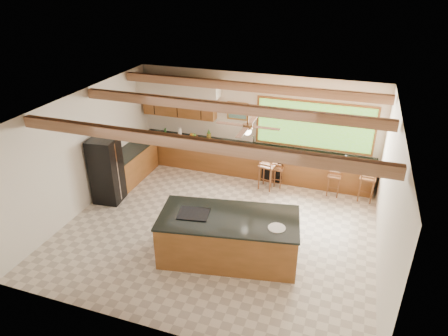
% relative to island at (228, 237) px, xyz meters
% --- Properties ---
extents(ground, '(7.20, 7.20, 0.00)m').
position_rel_island_xyz_m(ground, '(-0.54, 0.97, -0.51)').
color(ground, beige).
rests_on(ground, ground).
extents(room_shell, '(7.27, 6.54, 3.02)m').
position_rel_island_xyz_m(room_shell, '(-0.71, 1.62, 1.71)').
color(room_shell, beige).
rests_on(room_shell, ground).
extents(counter_run, '(7.12, 3.10, 1.24)m').
position_rel_island_xyz_m(counter_run, '(-1.36, 3.49, -0.04)').
color(counter_run, brown).
rests_on(counter_run, ground).
extents(island, '(3.10, 1.85, 1.03)m').
position_rel_island_xyz_m(island, '(0.00, 0.00, 0.00)').
color(island, brown).
rests_on(island, ground).
extents(refrigerator, '(0.75, 0.74, 1.77)m').
position_rel_island_xyz_m(refrigerator, '(-3.76, 1.23, 0.38)').
color(refrigerator, black).
rests_on(refrigerator, ground).
extents(bar_stool_a, '(0.49, 0.49, 1.19)m').
position_rel_island_xyz_m(bar_stool_a, '(0.09, 3.14, 0.19)').
color(bar_stool_a, brown).
rests_on(bar_stool_a, ground).
extents(bar_stool_b, '(0.34, 0.34, 0.94)m').
position_rel_island_xyz_m(bar_stool_b, '(0.33, 3.37, 0.05)').
color(bar_stool_b, brown).
rests_on(bar_stool_b, ground).
extents(bar_stool_c, '(0.36, 0.36, 0.98)m').
position_rel_island_xyz_m(bar_stool_c, '(1.91, 3.37, 0.07)').
color(bar_stool_c, brown).
rests_on(bar_stool_c, ground).
extents(bar_stool_d, '(0.44, 0.44, 1.13)m').
position_rel_island_xyz_m(bar_stool_d, '(2.76, 3.36, 0.16)').
color(bar_stool_d, brown).
rests_on(bar_stool_d, ground).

